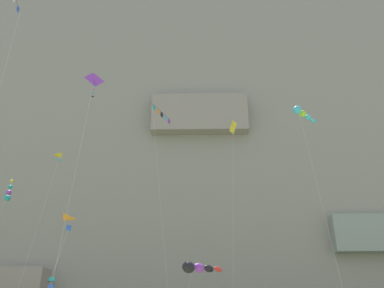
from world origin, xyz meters
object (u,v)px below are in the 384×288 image
object	(u,v)px
kite_diamond_mid_left	(233,142)
kite_diamond_near_cliff	(92,90)
kite_windsock_high_left	(198,268)
kite_windsock_mid_right	(8,193)
kite_banner_high_center	(7,2)
kite_box_low_center	(51,283)
kite_banner_front_field	(162,123)
kite_delta_low_left	(75,228)
kite_windsock_mid_center	(302,114)
kite_delta_upper_right	(57,170)

from	to	relation	value
kite_diamond_mid_left	kite_diamond_near_cliff	xyz separation A→B (m)	(-12.35, -9.86, 0.14)
kite_windsock_high_left	kite_windsock_mid_right	xyz separation A→B (m)	(-21.14, 6.12, 9.17)
kite_banner_high_center	kite_box_low_center	size ratio (longest dim) A/B	3.44
kite_banner_front_field	kite_delta_low_left	world-z (taller)	kite_banner_front_field
kite_windsock_high_left	kite_box_low_center	world-z (taller)	kite_windsock_high_left
kite_windsock_mid_center	kite_windsock_high_left	bearing A→B (deg)	143.77
kite_banner_high_center	kite_windsock_mid_right	size ratio (longest dim) A/B	1.67
kite_diamond_mid_left	kite_diamond_near_cliff	world-z (taller)	kite_diamond_mid_left
kite_banner_high_center	kite_windsock_high_left	world-z (taller)	kite_banner_high_center
kite_windsock_mid_center	kite_banner_high_center	bearing A→B (deg)	-169.46
kite_banner_high_center	kite_diamond_near_cliff	world-z (taller)	kite_banner_high_center
kite_windsock_high_left	kite_delta_upper_right	distance (m)	20.39
kite_delta_low_left	kite_box_low_center	bearing A→B (deg)	113.77
kite_windsock_high_left	kite_windsock_mid_center	xyz separation A→B (m)	(9.04, -6.62, 11.70)
kite_delta_upper_right	kite_banner_front_field	bearing A→B (deg)	-2.58
kite_banner_high_center	kite_windsock_mid_right	bearing A→B (deg)	106.05
kite_diamond_near_cliff	kite_delta_low_left	xyz separation A→B (m)	(-1.40, 4.52, -10.43)
kite_banner_front_field	kite_windsock_mid_center	distance (m)	18.44
kite_windsock_mid_center	kite_delta_low_left	bearing A→B (deg)	172.98
kite_windsock_high_left	kite_windsock_mid_right	bearing A→B (deg)	163.85
kite_banner_high_center	kite_diamond_mid_left	bearing A→B (deg)	31.98
kite_banner_front_field	kite_windsock_mid_center	xyz separation A→B (m)	(13.20, -11.61, -5.58)
kite_diamond_near_cliff	kite_diamond_mid_left	bearing A→B (deg)	38.60
kite_windsock_mid_center	kite_diamond_near_cliff	bearing A→B (deg)	-173.02
kite_diamond_near_cliff	kite_windsock_mid_center	size ratio (longest dim) A/B	1.13
kite_delta_upper_right	kite_diamond_mid_left	bearing A→B (deg)	-12.81
kite_windsock_high_left	kite_box_low_center	bearing A→B (deg)	150.19
kite_banner_high_center	kite_delta_upper_right	size ratio (longest dim) A/B	1.43
kite_banner_high_center	kite_diamond_near_cliff	bearing A→B (deg)	18.63
kite_banner_high_center	kite_windsock_mid_right	xyz separation A→B (m)	(-5.01, 17.43, -11.09)
kite_diamond_mid_left	kite_banner_high_center	world-z (taller)	kite_banner_high_center
kite_banner_front_field	kite_box_low_center	xyz separation A→B (m)	(-11.81, 4.16, -17.37)
kite_diamond_mid_left	kite_box_low_center	bearing A→B (deg)	157.68
kite_banner_high_center	kite_delta_upper_right	distance (m)	18.89
kite_delta_upper_right	kite_windsock_high_left	bearing A→B (deg)	-19.22
kite_banner_high_center	kite_windsock_high_left	size ratio (longest dim) A/B	3.44
kite_box_low_center	kite_windsock_mid_center	bearing A→B (deg)	-32.24
kite_box_low_center	kite_delta_upper_right	bearing A→B (deg)	-87.45
kite_delta_low_left	kite_windsock_mid_center	world-z (taller)	kite_windsock_mid_center
kite_banner_high_center	kite_box_low_center	world-z (taller)	kite_banner_high_center
kite_delta_upper_right	kite_delta_low_left	world-z (taller)	kite_delta_upper_right
kite_delta_low_left	kite_windsock_mid_center	size ratio (longest dim) A/B	0.54
kite_banner_front_field	kite_banner_high_center	size ratio (longest dim) A/B	0.89
kite_banner_front_field	kite_banner_high_center	distance (m)	20.43
kite_delta_upper_right	kite_diamond_near_cliff	bearing A→B (deg)	-63.43
kite_diamond_mid_left	kite_windsock_mid_right	world-z (taller)	kite_diamond_mid_left
kite_delta_upper_right	kite_banner_high_center	bearing A→B (deg)	-91.10
kite_delta_upper_right	kite_box_low_center	xyz separation A→B (m)	(-0.16, 3.64, -11.74)
kite_diamond_near_cliff	kite_box_low_center	xyz separation A→B (m)	(-7.31, 17.94, -13.02)
kite_delta_upper_right	kite_windsock_mid_center	bearing A→B (deg)	-26.03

